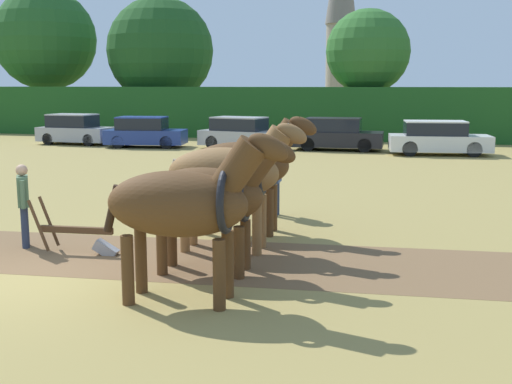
{
  "coord_description": "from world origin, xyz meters",
  "views": [
    {
      "loc": [
        6.18,
        -8.72,
        3.12
      ],
      "look_at": [
        3.09,
        2.88,
        1.1
      ],
      "focal_mm": 45.0,
      "sensor_mm": 36.0,
      "label": 1
    }
  ],
  "objects": [
    {
      "name": "parked_car_far_left",
      "position": [
        -11.74,
        21.47,
        0.75
      ],
      "size": [
        3.93,
        1.87,
        1.58
      ],
      "rotation": [
        0.0,
        0.0,
        -0.04
      ],
      "color": "#A8A8B2",
      "rests_on": "ground"
    },
    {
      "name": "draft_horse_trail_left",
      "position": [
        2.63,
        2.63,
        1.48
      ],
      "size": [
        2.78,
        1.2,
        2.51
      ],
      "rotation": [
        0.0,
        0.0,
        0.09
      ],
      "color": "brown",
      "rests_on": "ground"
    },
    {
      "name": "parked_car_center",
      "position": [
        1.99,
        21.93,
        0.74
      ],
      "size": [
        4.33,
        1.96,
        1.54
      ],
      "rotation": [
        0.0,
        0.0,
        0.03
      ],
      "color": "black",
      "rests_on": "ground"
    },
    {
      "name": "plow",
      "position": [
        0.08,
        1.66,
        0.32
      ],
      "size": [
        1.68,
        0.49,
        1.13
      ],
      "rotation": [
        0.0,
        0.0,
        0.09
      ],
      "color": "#4C331E",
      "rests_on": "ground"
    },
    {
      "name": "tree_center_left",
      "position": [
        2.67,
        29.56,
        4.98
      ],
      "size": [
        4.86,
        4.86,
        7.43
      ],
      "color": "#4C3823",
      "rests_on": "ground"
    },
    {
      "name": "farmer_beside_team",
      "position": [
        2.74,
        6.02,
        0.98
      ],
      "size": [
        0.42,
        0.66,
        1.68
      ],
      "rotation": [
        0.0,
        0.0,
        0.06
      ],
      "color": "#28334C",
      "rests_on": "ground"
    },
    {
      "name": "draft_horse_trail_right",
      "position": [
        2.51,
        4.11,
        1.45
      ],
      "size": [
        2.84,
        1.21,
        2.55
      ],
      "rotation": [
        0.0,
        0.0,
        0.09
      ],
      "color": "#513319",
      "rests_on": "ground"
    },
    {
      "name": "hedgerow",
      "position": [
        0.0,
        27.77,
        1.49
      ],
      "size": [
        66.47,
        1.73,
        2.97
      ],
      "primitive_type": "cube",
      "color": "#1E511E",
      "rests_on": "ground"
    },
    {
      "name": "plowed_furrow_strip",
      "position": [
        -0.7,
        1.59,
        0.0
      ],
      "size": [
        22.17,
        4.83,
        0.01
      ],
      "primitive_type": "cube",
      "rotation": [
        0.0,
        0.0,
        0.09
      ],
      "color": "brown",
      "rests_on": "ground"
    },
    {
      "name": "farmer_at_plow",
      "position": [
        -1.26,
        1.83,
        0.93
      ],
      "size": [
        0.43,
        0.56,
        1.61
      ],
      "rotation": [
        0.0,
        0.0,
        0.6
      ],
      "color": "#28334C",
      "rests_on": "ground"
    },
    {
      "name": "draft_horse_lead_right",
      "position": [
        2.76,
        1.15,
        1.31
      ],
      "size": [
        2.69,
        1.18,
        2.33
      ],
      "rotation": [
        0.0,
        0.0,
        0.09
      ],
      "color": "#513319",
      "rests_on": "ground"
    },
    {
      "name": "church_spire",
      "position": [
        -2.37,
        55.28,
        10.34
      ],
      "size": [
        3.04,
        3.04,
        19.76
      ],
      "color": "gray",
      "rests_on": "ground"
    },
    {
      "name": "tree_far_left",
      "position": [
        -19.5,
        31.22,
        6.18
      ],
      "size": [
        6.93,
        6.93,
        9.65
      ],
      "color": "#423323",
      "rests_on": "ground"
    },
    {
      "name": "draft_horse_lead_left",
      "position": [
        2.9,
        -0.33,
        1.45
      ],
      "size": [
        2.78,
        1.18,
        2.54
      ],
      "rotation": [
        0.0,
        0.0,
        0.09
      ],
      "color": "#513319",
      "rests_on": "ground"
    },
    {
      "name": "ground_plane",
      "position": [
        0.0,
        0.0,
        0.0
      ],
      "size": [
        240.0,
        240.0,
        0.0
      ],
      "primitive_type": "plane",
      "color": "#998447"
    },
    {
      "name": "tree_left",
      "position": [
        -10.87,
        30.97,
        5.28
      ],
      "size": [
        6.91,
        6.91,
        8.74
      ],
      "color": "#4C3823",
      "rests_on": "ground"
    },
    {
      "name": "parked_car_center_right",
      "position": [
        6.67,
        21.0,
        0.73
      ],
      "size": [
        4.58,
        2.33,
        1.52
      ],
      "rotation": [
        0.0,
        0.0,
        0.12
      ],
      "color": "silver",
      "rests_on": "ground"
    },
    {
      "name": "parked_car_center_left",
      "position": [
        -2.56,
        21.34,
        0.75
      ],
      "size": [
        4.4,
        2.47,
        1.55
      ],
      "rotation": [
        0.0,
        0.0,
        -0.19
      ],
      "color": "#A8A8B2",
      "rests_on": "ground"
    },
    {
      "name": "parked_car_left",
      "position": [
        -7.49,
        20.9,
        0.73
      ],
      "size": [
        4.15,
        2.35,
        1.53
      ],
      "rotation": [
        0.0,
        0.0,
        0.16
      ],
      "color": "navy",
      "rests_on": "ground"
    }
  ]
}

